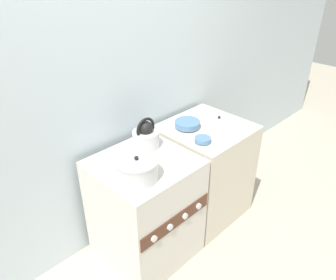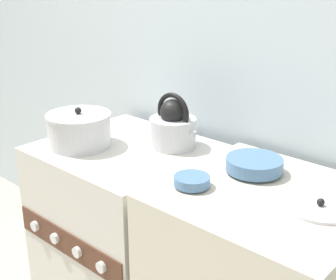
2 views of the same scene
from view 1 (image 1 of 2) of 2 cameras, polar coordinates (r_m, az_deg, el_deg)
name	(u,v)px [view 1 (image 1 of 2)]	position (r m, az deg, el deg)	size (l,w,h in m)	color
ground_plane	(175,273)	(2.65, 1.30, -22.08)	(12.00, 12.00, 0.00)	#B2A893
wall_back	(103,91)	(2.34, -11.21, 8.41)	(7.00, 0.06, 2.50)	silver
stove	(146,209)	(2.49, -3.91, -11.94)	(0.66, 0.65, 0.85)	beige
counter	(204,170)	(2.88, 6.27, -5.29)	(0.66, 0.65, 0.86)	beige
kettle	(146,136)	(2.36, -3.84, 0.68)	(0.24, 0.19, 0.23)	silver
cooking_pot	(137,169)	(2.04, -5.42, -5.07)	(0.27, 0.27, 0.17)	silver
enamel_bowl	(187,124)	(2.62, 3.41, 2.82)	(0.20, 0.20, 0.06)	#4C729E
small_ceramic_bowl	(203,140)	(2.43, 6.08, 0.08)	(0.12, 0.12, 0.04)	#4C729E
loose_pot_lid	(219,119)	(2.79, 8.88, 3.64)	(0.21, 0.21, 0.03)	silver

